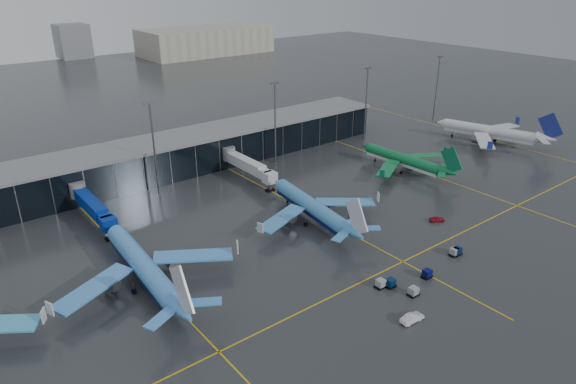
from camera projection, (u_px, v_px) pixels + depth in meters
ground at (320, 248)px, 113.29m from camera, size 600.00×600.00×0.00m
terminal_pier at (186, 152)px, 155.82m from camera, size 142.00×17.00×10.70m
jet_bridges at (92, 206)px, 122.71m from camera, size 94.00×27.50×7.20m
flood_masts at (219, 132)px, 146.62m from camera, size 203.00×0.50×25.50m
distant_hangars at (103, 48)px, 332.71m from camera, size 260.00×71.00×22.00m
taxi_lines at (322, 219)px, 126.58m from camera, size 220.00×120.00×0.02m
airliner_arkefly at (141, 254)px, 98.04m from camera, size 39.81×44.72×13.13m
airliner_klm_near at (311, 198)px, 123.47m from camera, size 39.69×43.78×12.11m
airliner_aer_lingus at (403, 153)px, 154.65m from camera, size 33.32×37.55×11.14m
airliner_ba at (489, 125)px, 179.01m from camera, size 47.85×51.35×13.07m
baggage_carts at (422, 272)px, 103.05m from camera, size 24.46×7.11×1.70m
mobile_airstair at (355, 222)px, 123.47m from camera, size 3.32×3.82×3.45m
service_van_red at (437, 219)px, 125.04m from camera, size 3.95×3.02×1.25m
service_van_white at (412, 318)px, 89.56m from camera, size 4.72×1.91×1.52m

